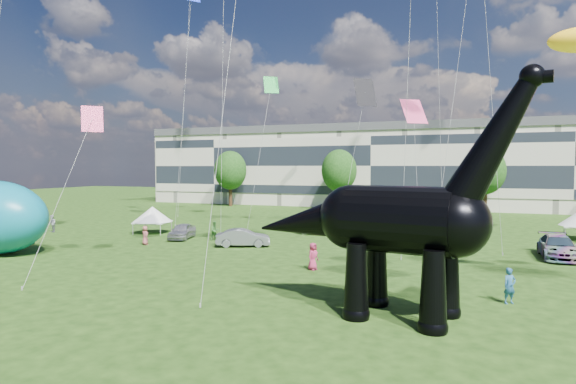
% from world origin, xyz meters
% --- Properties ---
extents(ground, '(220.00, 220.00, 0.00)m').
position_xyz_m(ground, '(0.00, 0.00, 0.00)').
color(ground, '#16330C').
rests_on(ground, ground).
extents(terrace_row, '(78.00, 11.00, 12.00)m').
position_xyz_m(terrace_row, '(-8.00, 62.00, 6.00)').
color(terrace_row, beige).
rests_on(terrace_row, ground).
extents(tree_far_left, '(5.20, 5.20, 9.44)m').
position_xyz_m(tree_far_left, '(-30.00, 53.00, 6.29)').
color(tree_far_left, '#382314').
rests_on(tree_far_left, ground).
extents(tree_mid_left, '(5.20, 5.20, 9.44)m').
position_xyz_m(tree_mid_left, '(-12.00, 53.00, 6.29)').
color(tree_mid_left, '#382314').
rests_on(tree_mid_left, ground).
extents(tree_mid_right, '(5.20, 5.20, 9.44)m').
position_xyz_m(tree_mid_right, '(8.00, 53.00, 6.29)').
color(tree_mid_right, '#382314').
rests_on(tree_mid_right, ground).
extents(dinosaur_sculpture, '(12.83, 4.47, 10.45)m').
position_xyz_m(dinosaur_sculpture, '(3.02, 4.51, 3.95)').
color(dinosaur_sculpture, black).
rests_on(dinosaur_sculpture, ground).
extents(car_silver, '(2.59, 4.31, 1.37)m').
position_xyz_m(car_silver, '(-17.50, 20.02, 0.69)').
color(car_silver, silver).
rests_on(car_silver, ground).
extents(car_grey, '(4.52, 3.08, 1.41)m').
position_xyz_m(car_grey, '(-10.68, 18.28, 0.71)').
color(car_grey, gray).
rests_on(car_grey, ground).
extents(car_white, '(6.23, 3.65, 1.63)m').
position_xyz_m(car_white, '(-5.98, 27.01, 0.81)').
color(car_white, white).
rests_on(car_white, ground).
extents(car_dark, '(2.23, 5.44, 1.58)m').
position_xyz_m(car_dark, '(11.92, 21.58, 0.79)').
color(car_dark, '#595960').
rests_on(car_dark, ground).
extents(gazebo_left, '(4.39, 4.39, 2.56)m').
position_xyz_m(gazebo_left, '(-22.18, 22.13, 1.80)').
color(gazebo_left, silver).
rests_on(gazebo_left, ground).
extents(visitors, '(53.13, 40.54, 1.82)m').
position_xyz_m(visitors, '(-1.64, 13.16, 0.87)').
color(visitors, brown).
rests_on(visitors, ground).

